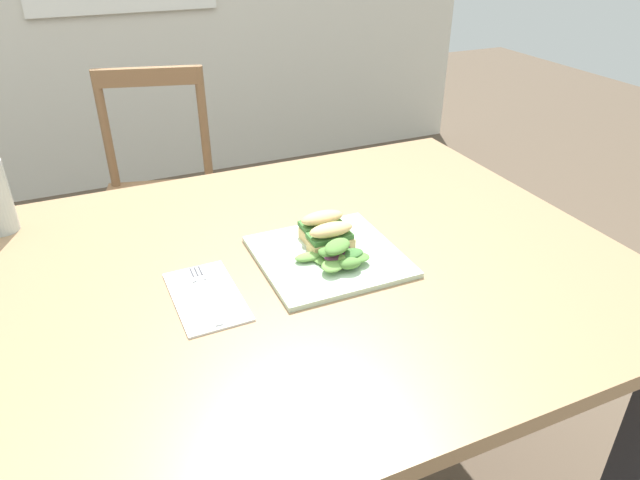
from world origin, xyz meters
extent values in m
cube|color=#997551|center=(0.10, -0.08, 0.72)|extent=(1.26, 0.98, 0.03)
cube|color=#2D2D33|center=(0.66, -0.50, 0.35)|extent=(0.07, 0.07, 0.71)
cube|color=#2D2D33|center=(-0.46, 0.34, 0.35)|extent=(0.07, 0.07, 0.71)
cube|color=#2D2D33|center=(0.66, 0.34, 0.35)|extent=(0.07, 0.07, 0.71)
cylinder|color=#8E6642|center=(-0.23, 0.78, 0.21)|extent=(0.03, 0.03, 0.43)
cylinder|color=#8E6642|center=(0.10, 0.70, 0.21)|extent=(0.03, 0.03, 0.43)
cylinder|color=#8E6642|center=(-0.14, 1.11, 0.21)|extent=(0.03, 0.03, 0.43)
cylinder|color=#8E6642|center=(0.18, 1.03, 0.21)|extent=(0.03, 0.03, 0.43)
cube|color=#8E6642|center=(-0.02, 0.90, 0.44)|extent=(0.49, 0.49, 0.02)
cylinder|color=#8E6642|center=(-0.14, 1.12, 0.66)|extent=(0.03, 0.03, 0.42)
cylinder|color=#8E6642|center=(0.19, 1.04, 0.66)|extent=(0.03, 0.03, 0.42)
cube|color=#8E6642|center=(0.02, 1.08, 0.84)|extent=(0.36, 0.12, 0.06)
cube|color=beige|center=(0.16, -0.09, 0.74)|extent=(0.27, 0.27, 0.01)
cube|color=#DBB270|center=(0.18, -0.08, 0.76)|extent=(0.09, 0.04, 0.02)
cube|color=#3D7033|center=(0.18, -0.07, 0.78)|extent=(0.08, 0.05, 0.01)
ellipsoid|color=#DBB270|center=(0.18, -0.08, 0.79)|extent=(0.09, 0.04, 0.02)
cube|color=#DBB270|center=(0.18, -0.03, 0.76)|extent=(0.09, 0.04, 0.02)
cube|color=#3D7033|center=(0.18, -0.02, 0.78)|extent=(0.08, 0.05, 0.01)
ellipsoid|color=#DBB270|center=(0.18, -0.03, 0.79)|extent=(0.09, 0.04, 0.02)
ellipsoid|color=#6B9E47|center=(0.15, -0.11, 0.75)|extent=(0.07, 0.07, 0.01)
ellipsoid|color=#518438|center=(0.15, -0.12, 0.77)|extent=(0.05, 0.05, 0.02)
ellipsoid|color=#518438|center=(0.18, -0.16, 0.77)|extent=(0.05, 0.03, 0.02)
ellipsoid|color=#518438|center=(0.16, -0.13, 0.79)|extent=(0.07, 0.07, 0.02)
ellipsoid|color=#6B9E47|center=(0.15, -0.15, 0.76)|extent=(0.06, 0.06, 0.01)
ellipsoid|color=#3D7033|center=(0.19, -0.14, 0.77)|extent=(0.05, 0.04, 0.01)
ellipsoid|color=#6B9E47|center=(0.12, -0.10, 0.76)|extent=(0.06, 0.03, 0.01)
ellipsoid|color=#4C2338|center=(0.19, -0.09, 0.76)|extent=(0.05, 0.06, 0.02)
ellipsoid|color=#84A84C|center=(0.17, -0.13, 0.77)|extent=(0.03, 0.04, 0.01)
ellipsoid|color=#518438|center=(0.20, -0.14, 0.76)|extent=(0.05, 0.05, 0.01)
ellipsoid|color=#518438|center=(0.19, -0.13, 0.76)|extent=(0.05, 0.05, 0.01)
ellipsoid|color=#602D47|center=(0.16, -0.13, 0.77)|extent=(0.06, 0.04, 0.01)
cube|color=white|center=(-0.08, -0.12, 0.74)|extent=(0.12, 0.20, 0.00)
cube|color=silver|center=(-0.08, -0.14, 0.75)|extent=(0.01, 0.14, 0.00)
cube|color=silver|center=(-0.08, -0.05, 0.75)|extent=(0.03, 0.05, 0.00)
cube|color=#38383D|center=(-0.08, -0.05, 0.75)|extent=(0.00, 0.03, 0.00)
cube|color=#38383D|center=(-0.08, -0.05, 0.75)|extent=(0.00, 0.03, 0.00)
cube|color=#38383D|center=(-0.09, -0.05, 0.75)|extent=(0.00, 0.03, 0.00)
camera|label=1|loc=(-0.23, -0.95, 1.32)|focal=32.01mm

